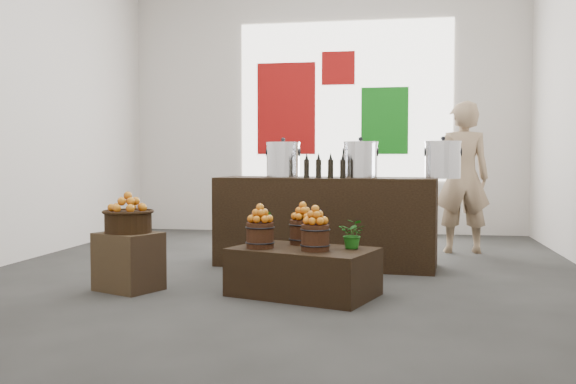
% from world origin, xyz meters
% --- Properties ---
extents(ground, '(7.00, 7.00, 0.00)m').
position_xyz_m(ground, '(0.00, 0.00, 0.00)').
color(ground, '#363634').
rests_on(ground, ground).
extents(back_wall, '(6.00, 0.04, 4.00)m').
position_xyz_m(back_wall, '(0.00, 3.50, 2.00)').
color(back_wall, silver).
rests_on(back_wall, ground).
extents(back_opening, '(3.20, 0.02, 2.40)m').
position_xyz_m(back_opening, '(0.30, 3.48, 2.00)').
color(back_opening, white).
rests_on(back_opening, back_wall).
extents(deco_red_left, '(0.90, 0.04, 1.40)m').
position_xyz_m(deco_red_left, '(-0.60, 3.47, 1.90)').
color(deco_red_left, '#9A0C0B').
rests_on(deco_red_left, back_wall).
extents(deco_green_right, '(0.70, 0.04, 1.00)m').
position_xyz_m(deco_green_right, '(0.90, 3.47, 1.70)').
color(deco_green_right, '#117215').
rests_on(deco_green_right, back_wall).
extents(deco_red_upper, '(0.50, 0.04, 0.50)m').
position_xyz_m(deco_red_upper, '(0.20, 3.47, 2.50)').
color(deco_red_upper, '#9A0C0B').
rests_on(deco_red_upper, back_wall).
extents(crate, '(0.62, 0.58, 0.50)m').
position_xyz_m(crate, '(-1.18, -1.12, 0.25)').
color(crate, '#503F25').
rests_on(crate, ground).
extents(wicker_basket, '(0.40, 0.40, 0.18)m').
position_xyz_m(wicker_basket, '(-1.18, -1.12, 0.59)').
color(wicker_basket, black).
rests_on(wicker_basket, crate).
extents(apples_in_basket, '(0.31, 0.31, 0.17)m').
position_xyz_m(apples_in_basket, '(-1.18, -1.12, 0.76)').
color(apples_in_basket, '#A41405').
rests_on(apples_in_basket, wicker_basket).
extents(display_table, '(1.30, 1.02, 0.39)m').
position_xyz_m(display_table, '(0.34, -1.08, 0.20)').
color(display_table, black).
rests_on(display_table, ground).
extents(apple_bucket_front_left, '(0.23, 0.23, 0.21)m').
position_xyz_m(apple_bucket_front_left, '(-0.02, -1.13, 0.50)').
color(apple_bucket_front_left, '#3C1C10').
rests_on(apple_bucket_front_left, display_table).
extents(apples_in_bucket_front_left, '(0.17, 0.17, 0.15)m').
position_xyz_m(apples_in_bucket_front_left, '(-0.02, -1.13, 0.68)').
color(apples_in_bucket_front_left, '#A41405').
rests_on(apples_in_bucket_front_left, apple_bucket_front_left).
extents(apple_bucket_front_right, '(0.23, 0.23, 0.21)m').
position_xyz_m(apple_bucket_front_right, '(0.45, -1.21, 0.50)').
color(apple_bucket_front_right, '#3C1C10').
rests_on(apple_bucket_front_right, display_table).
extents(apples_in_bucket_front_right, '(0.17, 0.17, 0.15)m').
position_xyz_m(apples_in_bucket_front_right, '(0.45, -1.21, 0.68)').
color(apples_in_bucket_front_right, '#A41405').
rests_on(apples_in_bucket_front_right, apple_bucket_front_right).
extents(apple_bucket_rear, '(0.23, 0.23, 0.21)m').
position_xyz_m(apple_bucket_rear, '(0.30, -0.84, 0.50)').
color(apple_bucket_rear, '#3C1C10').
rests_on(apple_bucket_rear, display_table).
extents(apples_in_bucket_rear, '(0.17, 0.17, 0.15)m').
position_xyz_m(apples_in_bucket_rear, '(0.30, -0.84, 0.68)').
color(apples_in_bucket_rear, '#A41405').
rests_on(apples_in_bucket_rear, apple_bucket_rear).
extents(herb_garnish_right, '(0.26, 0.24, 0.25)m').
position_xyz_m(herb_garnish_right, '(0.75, -1.04, 0.52)').
color(herb_garnish_right, '#155511').
rests_on(herb_garnish_right, display_table).
extents(herb_garnish_left, '(0.17, 0.14, 0.28)m').
position_xyz_m(herb_garnish_left, '(-0.05, -0.81, 0.53)').
color(herb_garnish_left, '#155511').
rests_on(herb_garnish_left, display_table).
extents(counter, '(2.34, 0.92, 0.94)m').
position_xyz_m(counter, '(0.36, 0.43, 0.47)').
color(counter, black).
rests_on(counter, ground).
extents(stock_pot_left, '(0.35, 0.35, 0.35)m').
position_xyz_m(stock_pot_left, '(-0.11, 0.47, 1.11)').
color(stock_pot_left, silver).
rests_on(stock_pot_left, counter).
extents(stock_pot_center, '(0.35, 0.35, 0.35)m').
position_xyz_m(stock_pot_center, '(0.72, 0.40, 1.11)').
color(stock_pot_center, silver).
rests_on(stock_pot_center, counter).
extents(stock_pot_right, '(0.35, 0.35, 0.35)m').
position_xyz_m(stock_pot_right, '(1.55, 0.33, 1.11)').
color(stock_pot_right, silver).
rests_on(stock_pot_right, counter).
extents(oil_cruets, '(0.34, 0.09, 0.26)m').
position_xyz_m(oil_cruets, '(0.34, 0.20, 1.07)').
color(oil_cruets, black).
rests_on(oil_cruets, counter).
extents(shopper, '(0.71, 0.51, 1.81)m').
position_xyz_m(shopper, '(1.86, 1.63, 0.91)').
color(shopper, '#9F8262').
rests_on(shopper, ground).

